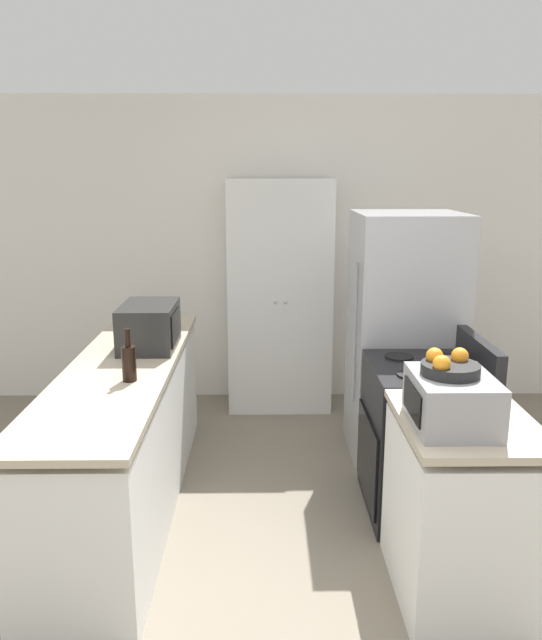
% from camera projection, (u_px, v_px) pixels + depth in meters
% --- Properties ---
extents(wall_back, '(7.00, 0.06, 2.60)m').
position_uv_depth(wall_back, '(269.00, 252.00, 5.41)').
color(wall_back, silver).
rests_on(wall_back, ground_plane).
extents(counter_left, '(0.60, 2.49, 0.90)m').
position_uv_depth(counter_left, '(126.00, 437.00, 3.73)').
color(counter_left, silver).
rests_on(counter_left, ground_plane).
extents(counter_right, '(0.60, 0.79, 0.90)m').
position_uv_depth(counter_right, '(460.00, 511.00, 2.92)').
color(counter_right, silver).
rests_on(counter_right, ground_plane).
extents(pantry_cabinet, '(0.85, 0.49, 1.93)m').
position_uv_depth(pantry_cabinet, '(280.00, 296.00, 5.21)').
color(pantry_cabinet, silver).
rests_on(pantry_cabinet, ground_plane).
extents(stove, '(0.66, 0.72, 1.06)m').
position_uv_depth(stove, '(423.00, 438.00, 3.67)').
color(stove, black).
rests_on(stove, ground_plane).
extents(refrigerator, '(0.73, 0.73, 1.72)m').
position_uv_depth(refrigerator, '(404.00, 338.00, 4.32)').
color(refrigerator, '#A3A3A8').
rests_on(refrigerator, ground_plane).
extents(microwave, '(0.34, 0.50, 0.28)m').
position_uv_depth(microwave, '(149.00, 326.00, 3.92)').
color(microwave, black).
rests_on(microwave, counter_left).
extents(wine_bottle, '(0.08, 0.08, 0.29)m').
position_uv_depth(wine_bottle, '(129.00, 362.00, 3.30)').
color(wine_bottle, black).
rests_on(wine_bottle, counter_left).
extents(toaster_oven, '(0.35, 0.42, 0.23)m').
position_uv_depth(toaster_oven, '(452.00, 401.00, 2.71)').
color(toaster_oven, '#939399').
rests_on(toaster_oven, counter_right).
extents(fruit_bowl, '(0.25, 0.25, 0.11)m').
position_uv_depth(fruit_bowl, '(449.00, 366.00, 2.69)').
color(fruit_bowl, black).
rests_on(fruit_bowl, toaster_oven).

